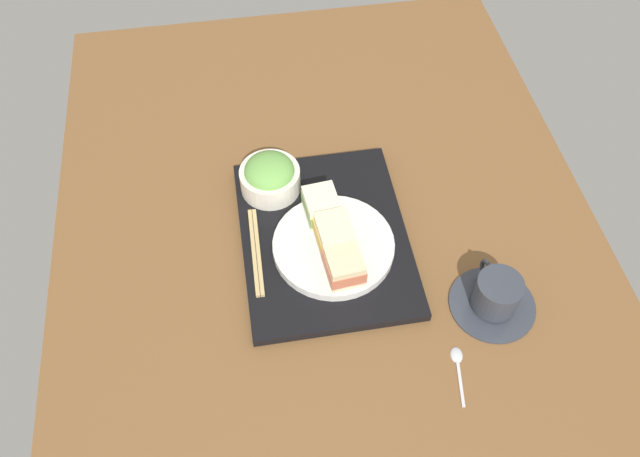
{
  "coord_description": "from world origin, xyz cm",
  "views": [
    {
      "loc": [
        63.68,
        -12.47,
        94.49
      ],
      "look_at": [
        -0.31,
        -2.01,
        5.0
      ],
      "focal_mm": 35.4,
      "sensor_mm": 36.0,
      "label": 1
    }
  ],
  "objects_px": {
    "sandwich_plate": "(332,246)",
    "teaspoon": "(458,362)",
    "salad_bowl": "(270,176)",
    "sandwich_near": "(321,206)",
    "sandwich_middle": "(332,234)",
    "chopsticks_pair": "(256,251)",
    "sandwich_far": "(344,265)",
    "coffee_cup": "(495,296)"
  },
  "relations": [
    {
      "from": "sandwich_near",
      "to": "teaspoon",
      "type": "height_order",
      "value": "sandwich_near"
    },
    {
      "from": "sandwich_plate",
      "to": "salad_bowl",
      "type": "height_order",
      "value": "salad_bowl"
    },
    {
      "from": "salad_bowl",
      "to": "chopsticks_pair",
      "type": "distance_m",
      "value": 0.15
    },
    {
      "from": "sandwich_near",
      "to": "coffee_cup",
      "type": "xyz_separation_m",
      "value": [
        0.21,
        0.26,
        -0.03
      ]
    },
    {
      "from": "sandwich_plate",
      "to": "chopsticks_pair",
      "type": "height_order",
      "value": "sandwich_plate"
    },
    {
      "from": "salad_bowl",
      "to": "chopsticks_pair",
      "type": "bearing_deg",
      "value": -16.75
    },
    {
      "from": "sandwich_middle",
      "to": "coffee_cup",
      "type": "height_order",
      "value": "sandwich_middle"
    },
    {
      "from": "sandwich_near",
      "to": "coffee_cup",
      "type": "distance_m",
      "value": 0.34
    },
    {
      "from": "salad_bowl",
      "to": "chopsticks_pair",
      "type": "relative_size",
      "value": 0.62
    },
    {
      "from": "salad_bowl",
      "to": "chopsticks_pair",
      "type": "xyz_separation_m",
      "value": [
        0.14,
        -0.04,
        -0.03
      ]
    },
    {
      "from": "sandwich_far",
      "to": "salad_bowl",
      "type": "bearing_deg",
      "value": -156.06
    },
    {
      "from": "sandwich_middle",
      "to": "chopsticks_pair",
      "type": "relative_size",
      "value": 0.39
    },
    {
      "from": "chopsticks_pair",
      "to": "sandwich_plate",
      "type": "bearing_deg",
      "value": 84.04
    },
    {
      "from": "chopsticks_pair",
      "to": "coffee_cup",
      "type": "distance_m",
      "value": 0.42
    },
    {
      "from": "sandwich_middle",
      "to": "coffee_cup",
      "type": "distance_m",
      "value": 0.29
    },
    {
      "from": "sandwich_near",
      "to": "teaspoon",
      "type": "bearing_deg",
      "value": 29.52
    },
    {
      "from": "sandwich_plate",
      "to": "sandwich_far",
      "type": "height_order",
      "value": "sandwich_far"
    },
    {
      "from": "sandwich_plate",
      "to": "sandwich_near",
      "type": "distance_m",
      "value": 0.07
    },
    {
      "from": "sandwich_plate",
      "to": "chopsticks_pair",
      "type": "bearing_deg",
      "value": -95.96
    },
    {
      "from": "sandwich_far",
      "to": "teaspoon",
      "type": "distance_m",
      "value": 0.24
    },
    {
      "from": "sandwich_middle",
      "to": "coffee_cup",
      "type": "xyz_separation_m",
      "value": [
        0.14,
        0.25,
        -0.03
      ]
    },
    {
      "from": "sandwich_far",
      "to": "teaspoon",
      "type": "xyz_separation_m",
      "value": [
        0.17,
        0.15,
        -0.06
      ]
    },
    {
      "from": "sandwich_middle",
      "to": "salad_bowl",
      "type": "relative_size",
      "value": 0.64
    },
    {
      "from": "sandwich_near",
      "to": "salad_bowl",
      "type": "relative_size",
      "value": 0.68
    },
    {
      "from": "sandwich_far",
      "to": "coffee_cup",
      "type": "distance_m",
      "value": 0.26
    },
    {
      "from": "sandwich_near",
      "to": "chopsticks_pair",
      "type": "bearing_deg",
      "value": -67.93
    },
    {
      "from": "sandwich_near",
      "to": "sandwich_middle",
      "type": "xyz_separation_m",
      "value": [
        0.06,
        0.01,
        0.0
      ]
    },
    {
      "from": "sandwich_near",
      "to": "sandwich_middle",
      "type": "relative_size",
      "value": 1.06
    },
    {
      "from": "salad_bowl",
      "to": "sandwich_plate",
      "type": "bearing_deg",
      "value": 29.8
    },
    {
      "from": "coffee_cup",
      "to": "sandwich_middle",
      "type": "bearing_deg",
      "value": -119.88
    },
    {
      "from": "sandwich_plate",
      "to": "salad_bowl",
      "type": "bearing_deg",
      "value": -150.2
    },
    {
      "from": "sandwich_plate",
      "to": "teaspoon",
      "type": "distance_m",
      "value": 0.29
    },
    {
      "from": "coffee_cup",
      "to": "teaspoon",
      "type": "bearing_deg",
      "value": -43.04
    },
    {
      "from": "sandwich_plate",
      "to": "teaspoon",
      "type": "xyz_separation_m",
      "value": [
        0.24,
        0.16,
        -0.02
      ]
    },
    {
      "from": "sandwich_near",
      "to": "sandwich_middle",
      "type": "distance_m",
      "value": 0.07
    },
    {
      "from": "sandwich_near",
      "to": "sandwich_far",
      "type": "relative_size",
      "value": 1.03
    },
    {
      "from": "salad_bowl",
      "to": "sandwich_middle",
      "type": "bearing_deg",
      "value": 29.8
    },
    {
      "from": "sandwich_plate",
      "to": "sandwich_middle",
      "type": "bearing_deg",
      "value": -11.77
    },
    {
      "from": "sandwich_near",
      "to": "sandwich_far",
      "type": "bearing_deg",
      "value": 7.4
    },
    {
      "from": "teaspoon",
      "to": "sandwich_near",
      "type": "bearing_deg",
      "value": -150.48
    },
    {
      "from": "sandwich_plate",
      "to": "sandwich_far",
      "type": "xyz_separation_m",
      "value": [
        0.06,
        0.01,
        0.03
      ]
    },
    {
      "from": "sandwich_far",
      "to": "coffee_cup",
      "type": "bearing_deg",
      "value": 71.81
    }
  ]
}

